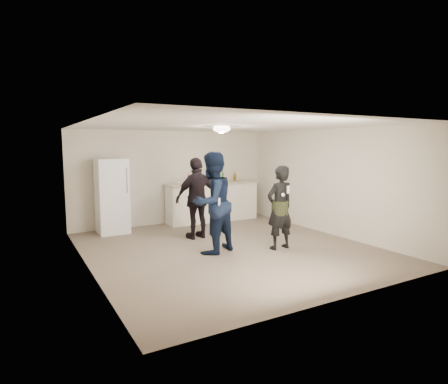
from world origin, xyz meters
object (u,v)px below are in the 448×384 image
counter (213,203)px  fridge (112,196)px  shaker (178,181)px  spectator (197,198)px  woman (280,208)px  man (212,203)px

counter → fridge: bearing=-178.6°
shaker → spectator: 1.56m
counter → fridge: size_ratio=1.44×
woman → man: bearing=-20.9°
man → spectator: man is taller
shaker → woman: woman is taller
woman → spectator: 1.96m
man → spectator: bearing=-123.1°
shaker → woman: (0.90, -3.17, -0.32)m
man → spectator: (0.25, 1.20, -0.07)m
fridge → man: size_ratio=0.90×
counter → woman: size_ratio=1.52×
man → woman: bearing=140.6°
fridge → woman: bearing=-49.9°
fridge → man: (1.31, -2.70, 0.10)m
counter → spectator: bearing=-127.7°
counter → spectator: spectator is taller
fridge → spectator: spectator is taller
woman → counter: bearing=-95.2°
man → woman: 1.40m
man → woman: size_ratio=1.17×
counter → spectator: (-1.21, -1.57, 0.40)m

